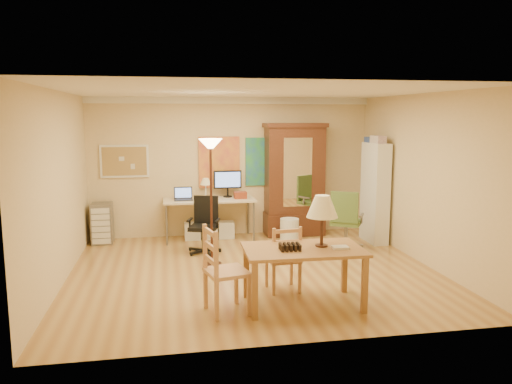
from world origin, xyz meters
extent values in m
plane|color=#9D6D37|center=(0.00, 0.00, 0.00)|extent=(5.50, 5.50, 0.00)
cube|color=white|center=(0.00, 2.46, 2.64)|extent=(5.50, 0.08, 0.12)
cube|color=#A5874D|center=(-2.05, 2.47, 1.50)|extent=(0.90, 0.04, 0.62)
cube|color=yellow|center=(-0.25, 2.47, 1.45)|extent=(0.80, 0.04, 1.00)
cube|color=#286AA2|center=(0.65, 2.47, 1.45)|extent=(0.75, 0.04, 0.95)
cube|color=brown|center=(0.37, -1.45, 0.71)|extent=(1.49, 0.92, 0.04)
cube|color=brown|center=(-0.31, -1.81, 0.35)|extent=(0.07, 0.07, 0.69)
cube|color=brown|center=(1.02, -1.84, 0.35)|extent=(0.07, 0.07, 0.69)
cube|color=brown|center=(-0.29, -1.07, 0.35)|extent=(0.07, 0.07, 0.69)
cube|color=brown|center=(1.04, -1.10, 0.35)|extent=(0.07, 0.07, 0.69)
cylinder|color=black|center=(0.61, -1.41, 0.74)|extent=(0.16, 0.16, 0.02)
cylinder|color=black|center=(0.61, -1.41, 0.93)|extent=(0.04, 0.04, 0.39)
cone|color=#F7EDC1|center=(0.61, -1.41, 1.24)|extent=(0.39, 0.39, 0.27)
cube|color=beige|center=(0.80, -1.56, 0.75)|extent=(0.20, 0.15, 0.03)
cube|color=black|center=(0.18, -1.52, 0.77)|extent=(0.28, 0.22, 0.08)
cube|color=#A5834B|center=(0.25, -0.88, 0.43)|extent=(0.45, 0.43, 0.04)
cube|color=#A5834B|center=(0.41, -0.70, 0.21)|extent=(0.04, 0.04, 0.41)
cube|color=#A5834B|center=(0.05, -0.73, 0.21)|extent=(0.04, 0.04, 0.41)
cube|color=#A5834B|center=(0.44, -1.04, 0.21)|extent=(0.04, 0.04, 0.41)
cube|color=#A5834B|center=(0.08, -1.07, 0.21)|extent=(0.04, 0.04, 0.41)
cube|color=#A5834B|center=(0.44, -1.04, 0.67)|extent=(0.04, 0.04, 0.48)
cube|color=#A5834B|center=(0.08, -1.07, 0.67)|extent=(0.04, 0.04, 0.48)
cube|color=#A5834B|center=(0.26, -1.05, 0.72)|extent=(0.36, 0.06, 0.05)
cube|color=#A5834B|center=(-0.60, -1.52, 0.50)|extent=(0.57, 0.58, 0.04)
cube|color=#A5834B|center=(-0.35, -1.68, 0.24)|extent=(0.05, 0.05, 0.48)
cube|color=#A5834B|center=(-0.45, -1.27, 0.24)|extent=(0.05, 0.05, 0.48)
cube|color=#A5834B|center=(-0.75, -1.77, 0.24)|extent=(0.05, 0.05, 0.48)
cube|color=#A5834B|center=(-0.84, -1.36, 0.24)|extent=(0.05, 0.05, 0.48)
cube|color=#A5834B|center=(-0.75, -1.77, 0.78)|extent=(0.05, 0.05, 0.56)
cube|color=#A5834B|center=(-0.84, -1.36, 0.78)|extent=(0.05, 0.05, 0.56)
cube|color=#A5834B|center=(-0.79, -1.56, 0.84)|extent=(0.13, 0.42, 0.06)
cylinder|color=#41211A|center=(-0.60, 0.44, 0.02)|extent=(0.30, 0.30, 0.03)
cylinder|color=#41211A|center=(-0.60, 0.44, 0.96)|extent=(0.04, 0.04, 1.88)
cone|color=#FFE0A5|center=(-0.60, 0.44, 1.93)|extent=(0.36, 0.36, 0.15)
cube|color=tan|center=(-0.49, 2.12, 0.77)|extent=(1.72, 0.75, 0.03)
cylinder|color=slate|center=(-1.30, 1.80, 0.38)|extent=(0.04, 0.04, 0.75)
cylinder|color=slate|center=(0.32, 1.80, 0.38)|extent=(0.04, 0.04, 0.75)
cylinder|color=slate|center=(-1.30, 2.44, 0.38)|extent=(0.04, 0.04, 0.75)
cylinder|color=slate|center=(0.32, 2.44, 0.38)|extent=(0.04, 0.04, 0.75)
cube|color=black|center=(-0.97, 2.07, 0.79)|extent=(0.34, 0.24, 0.02)
cube|color=black|center=(-0.97, 2.24, 0.91)|extent=(0.34, 0.06, 0.22)
cube|color=black|center=(-0.11, 2.28, 1.13)|extent=(0.54, 0.04, 0.34)
cone|color=#F7EDC1|center=(-0.54, 2.23, 1.11)|extent=(0.22, 0.22, 0.13)
cube|color=beige|center=(-0.65, 1.96, 0.79)|extent=(0.27, 0.34, 0.01)
cube|color=maroon|center=(0.10, 2.07, 0.85)|extent=(0.24, 0.17, 0.13)
cube|color=white|center=(-0.81, 2.17, 0.16)|extent=(0.30, 0.26, 0.32)
cube|color=white|center=(-0.49, 2.17, 0.16)|extent=(0.30, 0.26, 0.32)
cube|color=silver|center=(-0.16, 2.17, 0.16)|extent=(0.30, 0.26, 0.32)
cylinder|color=black|center=(-0.67, 1.17, 0.23)|extent=(0.06, 0.06, 0.37)
cube|color=black|center=(-0.67, 1.17, 0.45)|extent=(0.56, 0.55, 0.07)
cube|color=black|center=(-0.61, 1.36, 0.73)|extent=(0.42, 0.18, 0.49)
cube|color=black|center=(-0.90, 1.24, 0.58)|extent=(0.12, 0.28, 0.03)
cube|color=black|center=(-0.44, 1.09, 0.58)|extent=(0.12, 0.28, 0.03)
cylinder|color=slate|center=(1.82, 0.94, 0.26)|extent=(0.06, 0.06, 0.41)
cube|color=#3F662E|center=(1.82, 0.94, 0.49)|extent=(0.66, 0.66, 0.07)
cube|color=#3F662E|center=(1.71, 0.75, 0.80)|extent=(0.43, 0.28, 0.53)
cube|color=slate|center=(2.05, 0.81, 0.64)|extent=(0.19, 0.29, 0.03)
cube|color=slate|center=(1.59, 1.08, 0.64)|extent=(0.19, 0.29, 0.03)
cube|color=slate|center=(-2.47, 2.19, 0.38)|extent=(0.38, 0.43, 0.75)
cube|color=silver|center=(-2.47, 1.97, 0.38)|extent=(0.32, 0.02, 0.64)
cube|color=#341B0E|center=(1.21, 2.24, 1.07)|extent=(1.12, 0.51, 2.14)
cube|color=#341B0E|center=(1.21, 2.24, 0.22)|extent=(1.16, 0.55, 0.43)
cube|color=white|center=(1.21, 1.98, 1.27)|extent=(0.56, 0.01, 1.33)
cube|color=#341B0E|center=(1.21, 2.24, 2.17)|extent=(1.20, 0.57, 0.08)
cube|color=white|center=(2.55, 1.41, 0.93)|extent=(0.28, 0.74, 1.86)
cube|color=#993333|center=(2.51, 1.28, 0.45)|extent=(0.17, 0.37, 0.22)
cube|color=#334C99|center=(2.51, 1.60, 1.54)|extent=(0.17, 0.26, 0.19)
cylinder|color=silver|center=(0.97, 1.64, 0.22)|extent=(0.36, 0.36, 0.45)
camera|label=1|loc=(-1.28, -7.24, 2.35)|focal=35.00mm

